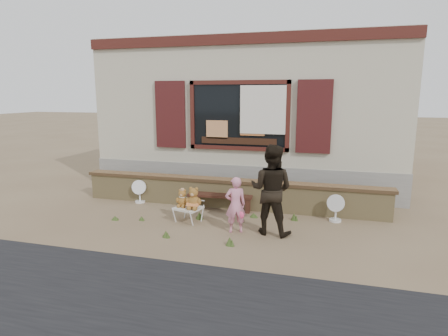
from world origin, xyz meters
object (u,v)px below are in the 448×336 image
(child, at_px, (235,205))
(adult, at_px, (271,190))
(bench, at_px, (220,199))
(folding_chair, at_px, (188,209))
(teddy_bear_left, at_px, (182,198))
(teddy_bear_right, at_px, (194,197))

(child, height_order, adult, adult)
(child, xyz_separation_m, adult, (0.64, 0.13, 0.30))
(bench, xyz_separation_m, folding_chair, (-0.41, -0.92, 0.01))
(teddy_bear_left, relative_size, teddy_bear_right, 0.82)
(bench, bearing_deg, child, -66.15)
(adult, bearing_deg, teddy_bear_right, 4.80)
(teddy_bear_left, height_order, adult, adult)
(bench, bearing_deg, teddy_bear_left, -125.98)
(teddy_bear_left, xyz_separation_m, adult, (1.84, -0.21, 0.35))
(child, distance_m, adult, 0.72)
(folding_chair, height_order, child, child)
(bench, relative_size, adult, 0.88)
(folding_chair, bearing_deg, teddy_bear_right, -0.00)
(teddy_bear_right, xyz_separation_m, child, (0.93, -0.27, 0.00))
(teddy_bear_left, bearing_deg, child, -1.23)
(bench, distance_m, folding_chair, 1.00)
(bench, height_order, child, child)
(teddy_bear_left, relative_size, child, 0.35)
(teddy_bear_right, bearing_deg, adult, 9.65)
(bench, distance_m, teddy_bear_left, 1.06)
(teddy_bear_left, distance_m, adult, 1.89)
(bench, relative_size, teddy_bear_right, 3.27)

